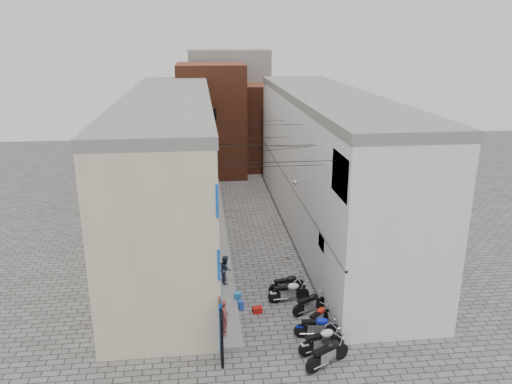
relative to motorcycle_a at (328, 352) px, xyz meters
name	(u,v)px	position (x,y,z in m)	size (l,w,h in m)	color
ground	(282,349)	(-1.58, 1.25, -0.62)	(90.00, 90.00, 0.00)	#585553
plinth	(219,231)	(-3.63, 14.25, -0.50)	(0.90, 26.00, 0.25)	gray
building_left	(171,168)	(-6.56, 14.20, 3.87)	(5.10, 27.00, 9.00)	#C0B091
building_right	(327,164)	(3.41, 14.24, 3.88)	(5.94, 26.00, 9.00)	silver
building_far_brick_left	(212,120)	(-3.58, 29.25, 4.38)	(6.00, 6.00, 10.00)	brown
building_far_brick_right	(263,126)	(1.42, 31.25, 3.38)	(5.00, 6.00, 8.00)	brown
building_far_concrete	(229,105)	(-1.58, 35.25, 4.88)	(8.00, 5.00, 11.00)	gray
far_shopfront	(236,167)	(-1.58, 26.45, 0.58)	(2.00, 0.30, 2.40)	black
overhead_wires	(261,143)	(-1.58, 8.89, 6.50)	(5.80, 13.02, 1.32)	black
motorcycle_a	(328,352)	(0.00, 0.00, 0.00)	(0.68, 2.15, 1.25)	black
motorcycle_b	(322,339)	(-0.02, 0.89, -0.01)	(0.66, 2.10, 1.22)	#BCBDC1
motorcycle_c	(317,325)	(0.03, 1.95, -0.06)	(0.62, 1.96, 1.14)	#0B16A6
motorcycle_d	(319,315)	(0.32, 2.86, -0.14)	(0.53, 1.67, 0.97)	red
motorcycle_e	(310,302)	(0.15, 3.95, -0.07)	(0.60, 1.91, 1.10)	black
motorcycle_f	(289,291)	(-0.65, 5.04, -0.03)	(0.65, 2.06, 1.19)	silver
motorcycle_g	(287,283)	(-0.58, 5.84, -0.04)	(0.63, 2.01, 1.16)	black
person_a	(224,317)	(-3.93, 2.25, 0.44)	(0.60, 0.39, 1.63)	brown
person_b	(226,269)	(-3.61, 6.95, 0.36)	(0.71, 0.55, 1.46)	#33374C
water_jug_near	(241,305)	(-3.02, 4.59, -0.40)	(0.29, 0.29, 0.45)	#2447B5
water_jug_far	(238,298)	(-3.13, 5.18, -0.34)	(0.36, 0.36, 0.56)	#2679BE
red_crate	(257,310)	(-2.29, 4.22, -0.49)	(0.44, 0.33, 0.27)	#990F0A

